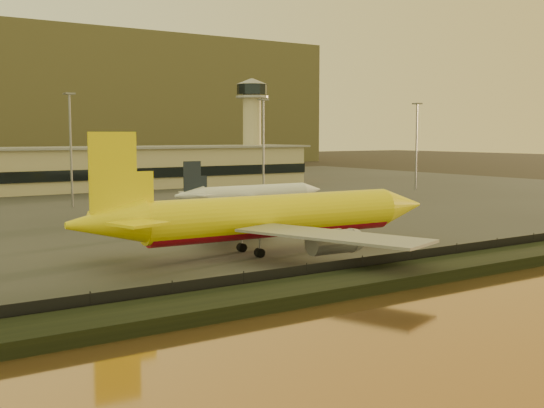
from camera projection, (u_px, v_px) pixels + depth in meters
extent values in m
plane|color=black|center=(332.00, 256.00, 92.48)|extent=(900.00, 900.00, 0.00)
cube|color=black|center=(425.00, 272.00, 78.38)|extent=(320.00, 7.00, 1.40)
cube|color=#2D2D2D|center=(93.00, 200.00, 170.87)|extent=(320.00, 220.00, 0.20)
cube|color=black|center=(400.00, 261.00, 81.62)|extent=(300.00, 0.05, 2.20)
cube|color=#C4B288|center=(57.00, 170.00, 195.00)|extent=(160.00, 22.00, 12.00)
cube|color=black|center=(69.00, 176.00, 185.86)|extent=(160.00, 0.60, 3.00)
cube|color=gray|center=(56.00, 148.00, 194.36)|extent=(164.00, 24.00, 0.60)
cylinder|color=#C4B288|center=(252.00, 138.00, 237.92)|extent=(6.40, 6.40, 30.00)
cylinder|color=black|center=(252.00, 89.00, 236.22)|extent=(10.40, 10.40, 3.50)
cone|color=gray|center=(252.00, 81.00, 235.93)|extent=(11.20, 11.20, 2.00)
cylinder|color=gray|center=(252.00, 97.00, 236.48)|extent=(11.20, 11.20, 0.80)
cylinder|color=slate|center=(71.00, 151.00, 151.65)|extent=(0.50, 0.50, 25.00)
cube|color=slate|center=(69.00, 94.00, 150.36)|extent=(2.20, 2.20, 0.40)
cylinder|color=slate|center=(263.00, 149.00, 177.78)|extent=(0.50, 0.50, 25.00)
cube|color=slate|center=(263.00, 100.00, 176.48)|extent=(2.20, 2.20, 0.40)
cylinder|color=slate|center=(416.00, 147.00, 200.60)|extent=(0.50, 0.50, 25.00)
cube|color=slate|center=(417.00, 104.00, 199.31)|extent=(2.20, 2.20, 0.40)
cube|color=brown|center=(98.00, 104.00, 419.49)|extent=(220.00, 160.00, 70.00)
cylinder|color=yellow|center=(275.00, 214.00, 93.96)|extent=(38.45, 7.51, 5.52)
cylinder|color=#9E0917|center=(275.00, 221.00, 94.06)|extent=(37.33, 6.24, 4.31)
cone|color=yellow|center=(401.00, 206.00, 105.64)|extent=(7.71, 5.90, 5.52)
cone|color=yellow|center=(106.00, 223.00, 81.70)|extent=(9.83, 6.01, 5.52)
cube|color=yellow|center=(113.00, 172.00, 81.62)|extent=(5.85, 0.75, 9.66)
cube|color=yellow|center=(109.00, 214.00, 87.45)|extent=(6.83, 6.80, 0.33)
cube|color=yellow|center=(138.00, 224.00, 78.03)|extent=(6.48, 6.44, 0.33)
cube|color=gray|center=(221.00, 212.00, 106.06)|extent=(16.83, 24.79, 0.33)
cylinder|color=gray|center=(247.00, 223.00, 104.51)|extent=(6.52, 3.36, 3.04)
cube|color=gray|center=(332.00, 235.00, 80.97)|extent=(14.80, 25.00, 0.33)
cylinder|color=gray|center=(332.00, 242.00, 85.54)|extent=(6.52, 3.36, 3.04)
cylinder|color=black|center=(359.00, 239.00, 101.90)|extent=(1.26, 1.03, 1.21)
cylinder|color=slate|center=(359.00, 235.00, 101.84)|extent=(0.21, 0.21, 2.48)
cylinder|color=black|center=(260.00, 253.00, 90.28)|extent=(1.26, 1.03, 1.21)
cylinder|color=slate|center=(260.00, 248.00, 90.21)|extent=(0.21, 0.21, 2.48)
cylinder|color=black|center=(242.00, 248.00, 94.51)|extent=(1.26, 1.03, 1.21)
cylinder|color=slate|center=(242.00, 243.00, 94.45)|extent=(0.21, 0.21, 2.48)
cylinder|color=white|center=(255.00, 193.00, 150.06)|extent=(25.78, 3.87, 3.58)
cylinder|color=gray|center=(255.00, 196.00, 150.13)|extent=(25.06, 3.07, 2.79)
cone|color=white|center=(311.00, 190.00, 158.46)|extent=(5.05, 3.63, 3.58)
cone|color=white|center=(189.00, 195.00, 141.25)|extent=(6.48, 3.65, 3.58)
cube|color=#1B2130|center=(192.00, 176.00, 141.24)|extent=(3.94, 0.33, 6.26)
cube|color=white|center=(188.00, 192.00, 144.97)|extent=(4.47, 4.36, 0.21)
cube|color=white|center=(203.00, 195.00, 139.03)|extent=(4.43, 4.31, 0.21)
cube|color=gray|center=(230.00, 193.00, 157.91)|extent=(10.81, 16.78, 0.21)
cylinder|color=gray|center=(242.00, 197.00, 156.98)|extent=(4.31, 2.01, 1.97)
cube|color=gray|center=(277.00, 199.00, 141.56)|extent=(10.52, 16.81, 0.21)
cylinder|color=gray|center=(278.00, 203.00, 144.65)|extent=(4.31, 2.01, 1.97)
cylinder|color=black|center=(292.00, 204.00, 155.74)|extent=(0.79, 0.63, 0.79)
cylinder|color=slate|center=(292.00, 202.00, 155.70)|extent=(0.19, 0.19, 1.61)
cylinder|color=black|center=(249.00, 208.00, 147.57)|extent=(0.79, 0.63, 0.79)
cylinder|color=slate|center=(249.00, 206.00, 147.53)|extent=(0.19, 0.19, 1.61)
cylinder|color=black|center=(241.00, 206.00, 150.24)|extent=(0.79, 0.63, 0.79)
cylinder|color=slate|center=(241.00, 205.00, 150.20)|extent=(0.19, 0.19, 1.61)
cube|color=yellow|center=(310.00, 220.00, 122.44)|extent=(4.12, 2.90, 1.69)
cube|color=white|center=(173.00, 228.00, 111.54)|extent=(3.99, 1.85, 1.78)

